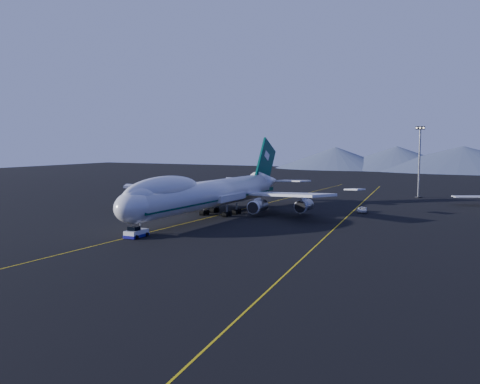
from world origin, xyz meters
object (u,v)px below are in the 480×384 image
at_px(boeing_747, 209,193).
at_px(floodlight_mast, 419,162).
at_px(pushback_tug, 136,234).
at_px(service_van, 362,210).

height_order(boeing_747, floodlight_mast, floodlight_mast).
bearing_deg(floodlight_mast, pushback_tug, -109.78).
bearing_deg(pushback_tug, service_van, 59.60).
xyz_separation_m(service_van, floodlight_mast, (6.85, 44.45, 10.97)).
relative_size(service_van, floodlight_mast, 0.22).
bearing_deg(service_van, floodlight_mast, 68.52).
xyz_separation_m(boeing_747, floodlight_mast, (37.18, 70.17, 5.85)).
height_order(pushback_tug, floodlight_mast, floodlight_mast).
xyz_separation_m(boeing_747, service_van, (30.33, 25.72, -5.12)).
height_order(boeing_747, service_van, boeing_747).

